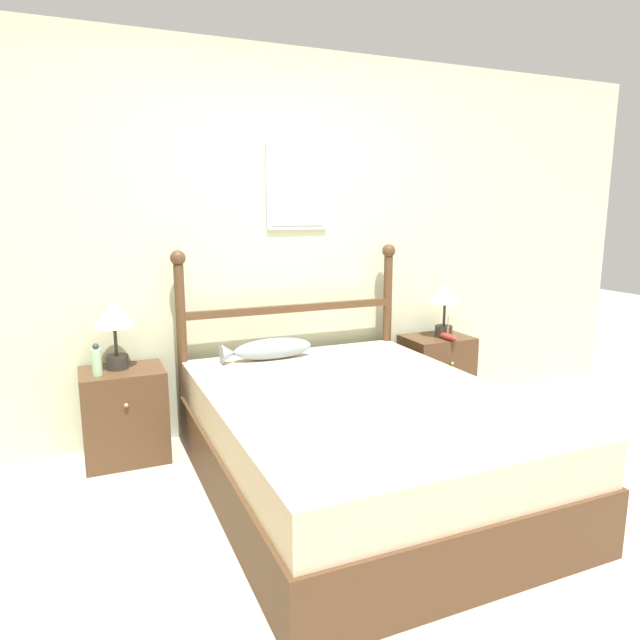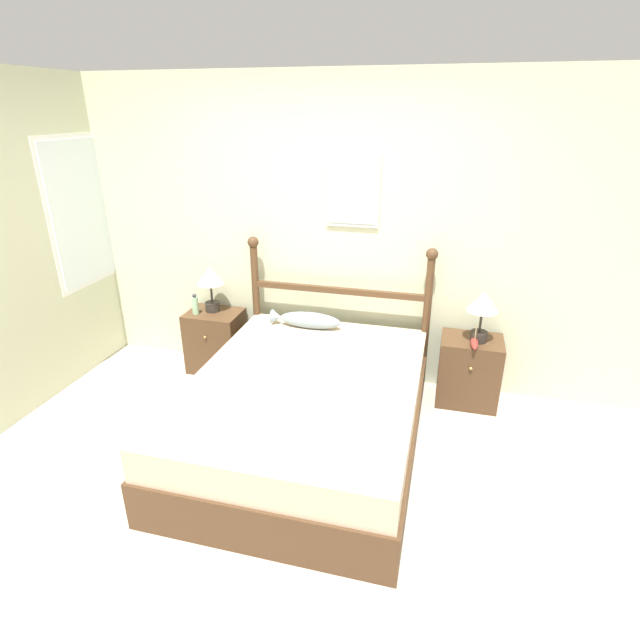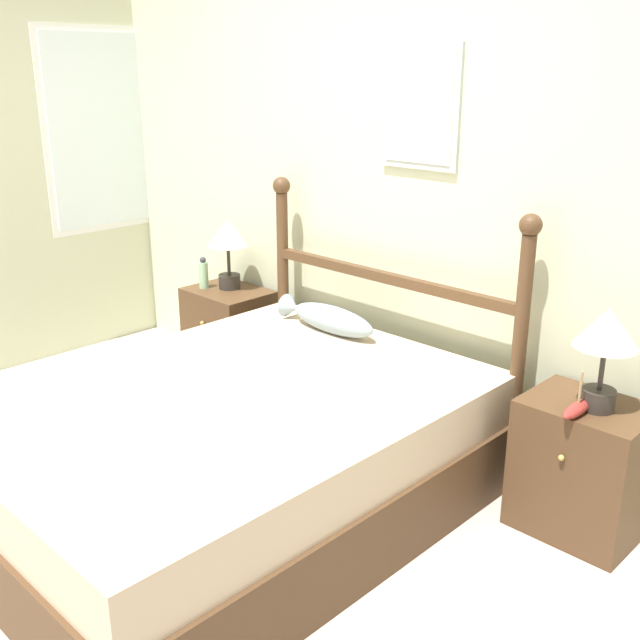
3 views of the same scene
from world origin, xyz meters
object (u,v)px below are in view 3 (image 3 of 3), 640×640
at_px(nightstand_left, 229,335).
at_px(table_lamp_left, 228,239).
at_px(bottle, 203,274).
at_px(fish_pillow, 328,318).
at_px(nightstand_right, 581,468).
at_px(model_boat, 578,408).
at_px(table_lamp_right, 606,337).
at_px(bed, 232,453).

xyz_separation_m(nightstand_left, table_lamp_left, (-0.02, 0.03, 0.58)).
distance_m(nightstand_left, table_lamp_left, 0.58).
distance_m(bottle, fish_pillow, 1.03).
xyz_separation_m(nightstand_right, model_boat, (0.01, -0.12, 0.31)).
distance_m(table_lamp_right, fish_pillow, 1.42).
height_order(nightstand_left, nightstand_right, same).
bearing_deg(nightstand_right, table_lamp_left, 179.17).
bearing_deg(table_lamp_right, model_boat, -108.68).
bearing_deg(fish_pillow, bed, -74.32).
height_order(nightstand_right, bottle, bottle).
height_order(table_lamp_left, fish_pillow, table_lamp_left).
bearing_deg(table_lamp_left, model_boat, -3.80).
xyz_separation_m(bottle, model_boat, (2.40, -0.05, -0.06)).
relative_size(table_lamp_right, model_boat, 1.88).
distance_m(nightstand_right, model_boat, 0.33).
xyz_separation_m(nightstand_right, bottle, (-2.39, -0.07, 0.37)).
height_order(nightstand_right, table_lamp_right, table_lamp_right).
bearing_deg(bed, table_lamp_left, 140.77).
bearing_deg(bottle, bed, -33.44).
height_order(table_lamp_left, model_boat, table_lamp_left).
bearing_deg(table_lamp_left, bed, -39.23).
bearing_deg(table_lamp_right, bed, -142.92).
height_order(bed, bottle, bottle).
xyz_separation_m(bed, fish_pillow, (-0.23, 0.83, 0.35)).
bearing_deg(nightstand_left, table_lamp_left, 121.54).
distance_m(bed, bottle, 1.56).
bearing_deg(nightstand_left, model_boat, -3.01).
bearing_deg(fish_pillow, table_lamp_right, 2.21).
bearing_deg(model_boat, table_lamp_right, 71.32).
height_order(bed, model_boat, model_boat).
distance_m(nightstand_right, table_lamp_left, 2.35).
height_order(nightstand_left, bottle, bottle).
height_order(bottle, model_boat, bottle).
bearing_deg(nightstand_left, bed, -38.73).
height_order(bed, table_lamp_left, table_lamp_left).
relative_size(nightstand_right, bottle, 2.97).
xyz_separation_m(bed, model_boat, (1.13, 0.79, 0.32)).
xyz_separation_m(bottle, fish_pillow, (1.03, -0.01, -0.03)).
bearing_deg(model_boat, bed, -145.30).
xyz_separation_m(bed, nightstand_right, (1.13, 0.90, 0.01)).
relative_size(nightstand_left, table_lamp_left, 1.37).
xyz_separation_m(nightstand_right, table_lamp_left, (-2.27, 0.03, 0.58)).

